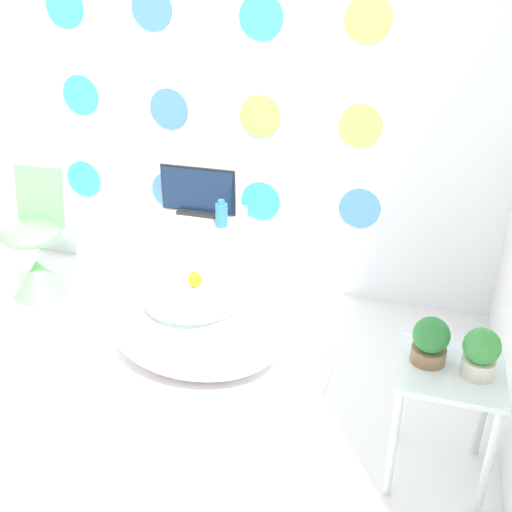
% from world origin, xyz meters
% --- Properties ---
extents(ground_plane, '(12.00, 12.00, 0.00)m').
position_xyz_m(ground_plane, '(0.00, 0.00, 0.00)').
color(ground_plane, white).
extents(wall_back_dotted, '(4.49, 0.05, 2.60)m').
position_xyz_m(wall_back_dotted, '(-0.00, 1.84, 1.30)').
color(wall_back_dotted, white).
rests_on(wall_back_dotted, ground_plane).
extents(rug, '(1.37, 0.68, 0.01)m').
position_xyz_m(rug, '(0.25, 0.78, 0.00)').
color(rug, silver).
rests_on(rug, ground_plane).
extents(bathtub, '(0.93, 0.64, 0.45)m').
position_xyz_m(bathtub, '(0.23, 0.87, 0.23)').
color(bathtub, white).
rests_on(bathtub, ground_plane).
extents(rubber_duck, '(0.07, 0.08, 0.09)m').
position_xyz_m(rubber_duck, '(0.22, 0.93, 0.49)').
color(rubber_duck, yellow).
rests_on(rubber_duck, bathtub).
extents(chair, '(0.38, 0.38, 0.80)m').
position_xyz_m(chair, '(-1.01, 1.29, 0.26)').
color(chair, '#66C166').
rests_on(chair, ground_plane).
extents(tv_cabinet, '(0.50, 0.40, 0.55)m').
position_xyz_m(tv_cabinet, '(-0.02, 1.58, 0.28)').
color(tv_cabinet, silver).
rests_on(tv_cabinet, ground_plane).
extents(tv, '(0.47, 0.12, 0.29)m').
position_xyz_m(tv, '(-0.02, 1.59, 0.68)').
color(tv, black).
rests_on(tv, tv_cabinet).
extents(vase, '(0.07, 0.07, 0.16)m').
position_xyz_m(vase, '(0.18, 1.45, 0.62)').
color(vase, '#2D72B7').
rests_on(vase, tv_cabinet).
extents(side_table, '(0.40, 0.38, 0.55)m').
position_xyz_m(side_table, '(1.46, 0.47, 0.44)').
color(side_table, silver).
rests_on(side_table, ground_plane).
extents(potted_plant_left, '(0.14, 0.14, 0.19)m').
position_xyz_m(potted_plant_left, '(1.37, 0.48, 0.65)').
color(potted_plant_left, '#8C6B4C').
rests_on(potted_plant_left, side_table).
extents(potted_plant_right, '(0.14, 0.14, 0.20)m').
position_xyz_m(potted_plant_right, '(1.55, 0.45, 0.65)').
color(potted_plant_right, beige).
rests_on(potted_plant_right, side_table).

